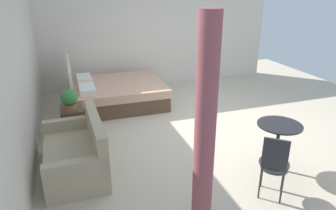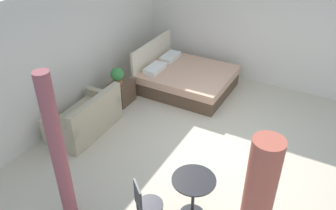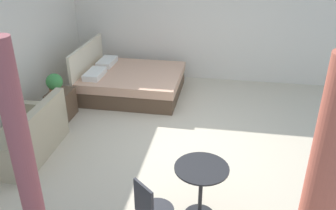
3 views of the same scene
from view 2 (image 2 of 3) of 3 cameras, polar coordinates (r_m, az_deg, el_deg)
ground_plane at (r=6.93m, az=7.78°, el=-6.33°), size 8.87×9.33×0.02m
wall_back at (r=7.69m, az=-14.08°, el=9.22°), size 8.87×0.12×2.78m
wall_right at (r=8.77m, az=15.84°, el=11.85°), size 0.12×6.33×2.78m
bed at (r=8.54m, az=2.88°, el=4.36°), size 1.79×2.08×1.08m
couch at (r=7.23m, az=-13.32°, el=-2.33°), size 1.53×0.86×0.85m
nightstand at (r=8.05m, az=-7.57°, el=2.09°), size 0.55×0.40×0.54m
potted_plant at (r=7.76m, az=-8.36°, el=4.82°), size 0.30×0.30×0.39m
balcony_table at (r=5.24m, az=4.18°, el=-13.86°), size 0.65×0.65×0.75m
cafe_chair_near_window at (r=5.03m, az=-3.94°, el=-15.73°), size 0.55×0.55×0.91m
curtain_right at (r=4.97m, az=-17.60°, el=-7.52°), size 0.21×0.21×2.46m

